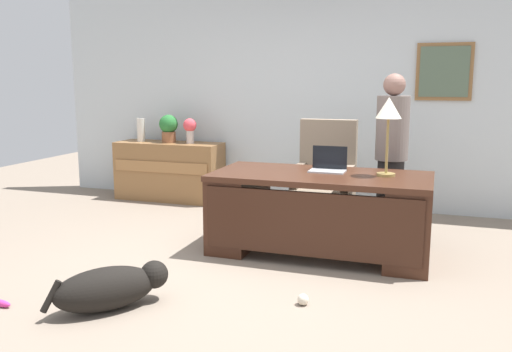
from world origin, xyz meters
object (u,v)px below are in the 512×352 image
credenza (170,171)px  desk (319,210)px  armchair (325,181)px  dog_lying (111,287)px  potted_plant (169,127)px  person_standing (391,154)px  dog_toy_ball (303,299)px  vase_with_flowers (190,128)px  desk_lamp (389,113)px  dog_toy_bone (1,303)px  laptop (328,165)px  vase_empty (141,130)px

credenza → desk: bearing=-34.3°
armchair → dog_lying: 2.71m
armchair → potted_plant: armchair is taller
person_standing → potted_plant: (-2.88, 0.79, 0.12)m
desk → dog_toy_ball: desk is taller
credenza → vase_with_flowers: 0.65m
desk_lamp → vase_with_flowers: 3.01m
desk → credenza: bearing=145.7°
credenza → armchair: 2.33m
dog_toy_ball → desk: bearing=96.8°
person_standing → dog_toy_bone: bearing=-132.1°
armchair → vase_with_flowers: bearing=159.1°
dog_lying → vase_with_flowers: size_ratio=2.27×
dog_lying → potted_plant: 3.55m
dog_lying → vase_with_flowers: bearing=106.0°
armchair → laptop: bearing=-76.3°
credenza → dog_toy_bone: bearing=-82.0°
vase_empty → potted_plant: 0.41m
desk → desk_lamp: desk_lamp is taller
laptop → vase_with_flowers: 2.51m
vase_empty → vase_with_flowers: bearing=0.0°
credenza → dog_toy_bone: credenza is taller
armchair → person_standing: bearing=-5.8°
desk → potted_plant: potted_plant is taller
desk → vase_with_flowers: 2.64m
desk_lamp → credenza: bearing=152.8°
vase_empty → potted_plant: potted_plant is taller
desk → vase_empty: (-2.74, 1.59, 0.50)m
dog_lying → vase_with_flowers: (-0.93, 3.23, 0.80)m
person_standing → dog_toy_bone: size_ratio=9.41×
desk → armchair: size_ratio=1.68×
armchair → desk_lamp: desk_lamp is taller
desk → dog_toy_bone: size_ratio=11.19×
potted_plant → dog_toy_ball: potted_plant is taller
dog_toy_ball → credenza: bearing=132.1°
desk → vase_empty: 3.21m
person_standing → dog_toy_ball: 2.14m
vase_with_flowers → vase_empty: size_ratio=1.04×
laptop → dog_toy_ball: bearing=-85.7°
person_standing → dog_lying: bearing=-124.1°
laptop → vase_with_flowers: (-2.07, 1.41, 0.16)m
desk → laptop: (0.04, 0.19, 0.39)m
dog_toy_bone → dog_lying: bearing=16.3°
desk → vase_empty: vase_empty is taller
armchair → dog_toy_bone: armchair is taller
dog_toy_bone → desk_lamp: bearing=39.0°
credenza → laptop: laptop is taller
laptop → vase_with_flowers: bearing=145.7°
potted_plant → dog_toy_ball: (2.47, -2.75, -0.91)m
potted_plant → laptop: bearing=-30.7°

